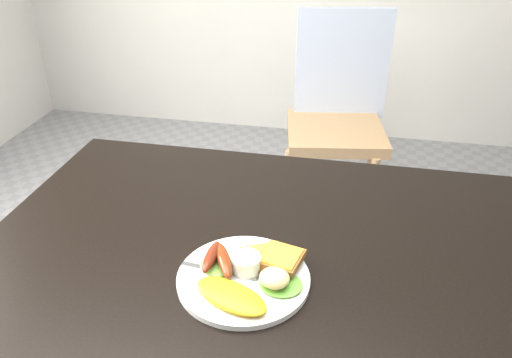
{
  "coord_description": "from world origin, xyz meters",
  "views": [
    {
      "loc": [
        0.13,
        -0.81,
        1.38
      ],
      "look_at": [
        -0.03,
        0.0,
        0.9
      ],
      "focal_mm": 35.0,
      "sensor_mm": 36.0,
      "label": 1
    }
  ],
  "objects_px": {
    "dining_table": "(271,253)",
    "person": "(271,153)",
    "plate": "(243,278)",
    "dining_chair": "(335,132)"
  },
  "relations": [
    {
      "from": "plate",
      "to": "person",
      "type": "bearing_deg",
      "value": 94.61
    },
    {
      "from": "dining_chair",
      "to": "plate",
      "type": "bearing_deg",
      "value": -103.89
    },
    {
      "from": "person",
      "to": "dining_table",
      "type": "bearing_deg",
      "value": 77.34
    },
    {
      "from": "dining_table",
      "to": "plate",
      "type": "bearing_deg",
      "value": -105.41
    },
    {
      "from": "dining_table",
      "to": "person",
      "type": "relative_size",
      "value": 0.83
    },
    {
      "from": "dining_table",
      "to": "plate",
      "type": "relative_size",
      "value": 4.84
    },
    {
      "from": "dining_table",
      "to": "dining_chair",
      "type": "xyz_separation_m",
      "value": [
        0.08,
        1.24,
        -0.28
      ]
    },
    {
      "from": "dining_table",
      "to": "person",
      "type": "bearing_deg",
      "value": 99.72
    },
    {
      "from": "dining_chair",
      "to": "person",
      "type": "distance_m",
      "value": 0.85
    },
    {
      "from": "dining_table",
      "to": "dining_chair",
      "type": "distance_m",
      "value": 1.28
    }
  ]
}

